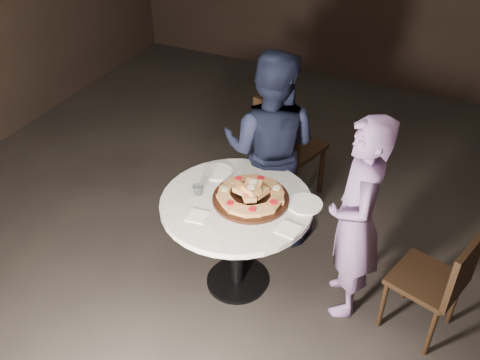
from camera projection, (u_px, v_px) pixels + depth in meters
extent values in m
plane|color=black|center=(250.00, 279.00, 3.78)|extent=(7.00, 7.00, 0.00)
cylinder|color=black|center=(237.00, 280.00, 3.75)|extent=(0.44, 0.44, 0.03)
cylinder|color=black|center=(237.00, 244.00, 3.55)|extent=(0.09, 0.09, 0.67)
cylinder|color=silver|center=(237.00, 203.00, 3.35)|extent=(0.99, 0.99, 0.04)
cylinder|color=black|center=(251.00, 199.00, 3.34)|extent=(0.50, 0.50, 0.02)
cube|color=#B07A44|center=(273.00, 205.00, 3.24)|extent=(0.09, 0.11, 0.05)
cylinder|color=red|center=(273.00, 202.00, 3.23)|extent=(0.05, 0.05, 0.01)
cube|color=#B07A44|center=(277.00, 198.00, 3.30)|extent=(0.11, 0.13, 0.05)
cube|color=#B07A44|center=(276.00, 191.00, 3.36)|extent=(0.13, 0.13, 0.05)
cylinder|color=beige|center=(276.00, 188.00, 3.35)|extent=(0.07, 0.07, 0.01)
cube|color=#B07A44|center=(270.00, 185.00, 3.41)|extent=(0.13, 0.12, 0.05)
cube|color=#B07A44|center=(261.00, 181.00, 3.45)|extent=(0.11, 0.09, 0.05)
cylinder|color=red|center=(261.00, 178.00, 3.44)|extent=(0.05, 0.05, 0.01)
cube|color=#B07A44|center=(250.00, 179.00, 3.46)|extent=(0.13, 0.12, 0.05)
cube|color=#B07A44|center=(238.00, 181.00, 3.44)|extent=(0.13, 0.13, 0.05)
cylinder|color=red|center=(238.00, 178.00, 3.43)|extent=(0.07, 0.07, 0.01)
cube|color=#B07A44|center=(230.00, 185.00, 3.41)|extent=(0.09, 0.11, 0.05)
cube|color=#B07A44|center=(225.00, 192.00, 3.35)|extent=(0.11, 0.12, 0.05)
cylinder|color=beige|center=(225.00, 189.00, 3.34)|extent=(0.06, 0.06, 0.01)
cube|color=#B07A44|center=(225.00, 199.00, 3.29)|extent=(0.13, 0.13, 0.05)
cube|color=#B07A44|center=(230.00, 206.00, 3.24)|extent=(0.13, 0.12, 0.05)
cylinder|color=red|center=(230.00, 203.00, 3.22)|extent=(0.07, 0.07, 0.01)
cube|color=#B07A44|center=(240.00, 210.00, 3.20)|extent=(0.10, 0.08, 0.05)
cube|color=#B07A44|center=(252.00, 212.00, 3.19)|extent=(0.13, 0.12, 0.05)
cylinder|color=red|center=(252.00, 209.00, 3.18)|extent=(0.06, 0.06, 0.01)
cube|color=#B07A44|center=(264.00, 210.00, 3.21)|extent=(0.13, 0.13, 0.05)
cube|color=#B07A44|center=(259.00, 192.00, 3.30)|extent=(0.10, 0.12, 0.04)
cylinder|color=#2D6B1E|center=(259.00, 189.00, 3.28)|extent=(0.06, 0.06, 0.01)
cube|color=#B07A44|center=(253.00, 186.00, 3.35)|extent=(0.11, 0.13, 0.04)
cylinder|color=beige|center=(253.00, 183.00, 3.34)|extent=(0.06, 0.06, 0.01)
cube|color=#B07A44|center=(242.00, 190.00, 3.32)|extent=(0.11, 0.09, 0.04)
cylinder|color=orange|center=(242.00, 187.00, 3.30)|extent=(0.06, 0.06, 0.01)
cube|color=#B07A44|center=(249.00, 196.00, 3.26)|extent=(0.12, 0.13, 0.04)
cylinder|color=red|center=(249.00, 193.00, 3.25)|extent=(0.07, 0.07, 0.01)
cube|color=#B07A44|center=(251.00, 190.00, 3.26)|extent=(0.12, 0.11, 0.04)
cylinder|color=beige|center=(252.00, 187.00, 3.24)|extent=(0.06, 0.06, 0.01)
cube|color=#B07A44|center=(253.00, 185.00, 3.30)|extent=(0.11, 0.09, 0.04)
cylinder|color=beige|center=(254.00, 182.00, 3.29)|extent=(0.05, 0.05, 0.01)
cylinder|color=white|center=(218.00, 172.00, 3.59)|extent=(0.26, 0.26, 0.01)
cylinder|color=white|center=(305.00, 204.00, 3.30)|extent=(0.26, 0.26, 0.01)
imported|color=silver|center=(198.00, 190.00, 3.38)|extent=(0.09, 0.09, 0.06)
cube|color=white|center=(198.00, 216.00, 3.21)|extent=(0.13, 0.13, 0.01)
cube|color=white|center=(288.00, 230.00, 3.12)|extent=(0.14, 0.14, 0.01)
cube|color=black|center=(292.00, 147.00, 4.33)|extent=(0.54, 0.54, 0.04)
cube|color=black|center=(276.00, 132.00, 4.06)|extent=(0.43, 0.17, 0.47)
cylinder|color=black|center=(321.00, 169.00, 4.48)|extent=(0.05, 0.05, 0.47)
cylinder|color=black|center=(286.00, 153.00, 4.68)|extent=(0.05, 0.05, 0.47)
cylinder|color=black|center=(295.00, 189.00, 4.25)|extent=(0.05, 0.05, 0.47)
cylinder|color=black|center=(259.00, 171.00, 4.46)|extent=(0.05, 0.05, 0.47)
cube|color=black|center=(425.00, 280.00, 3.23)|extent=(0.47, 0.47, 0.04)
cube|color=black|center=(464.00, 271.00, 3.01)|extent=(0.15, 0.37, 0.40)
cylinder|color=black|center=(408.00, 276.00, 3.54)|extent=(0.04, 0.04, 0.40)
cylinder|color=black|center=(383.00, 303.00, 3.34)|extent=(0.04, 0.04, 0.40)
cylinder|color=black|center=(455.00, 301.00, 3.36)|extent=(0.04, 0.04, 0.40)
cylinder|color=black|center=(431.00, 332.00, 3.17)|extent=(0.04, 0.04, 0.40)
imported|color=black|center=(270.00, 148.00, 3.81)|extent=(0.78, 0.65, 1.48)
imported|color=slate|center=(356.00, 221.00, 3.22)|extent=(0.49, 0.60, 1.41)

